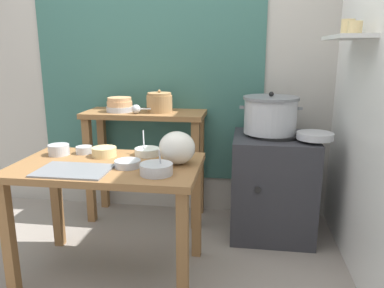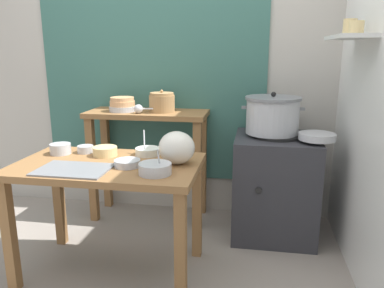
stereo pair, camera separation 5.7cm
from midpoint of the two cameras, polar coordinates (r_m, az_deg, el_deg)
name	(u,v)px [view 2 (the right image)]	position (r m, az deg, el deg)	size (l,w,h in m)	color
ground_plane	(135,271)	(2.57, -7.90, -18.47)	(9.00, 9.00, 0.00)	gray
wall_back	(180,59)	(3.22, -1.23, 12.68)	(4.40, 0.12, 2.60)	#B2ADA3
wall_right	(384,64)	(2.37, 27.55, 10.66)	(0.30, 3.20, 2.60)	white
prep_table	(108,180)	(2.34, -11.82, -5.40)	(1.10, 0.66, 0.72)	olive
back_shelf_table	(148,138)	(3.09, -6.14, 0.86)	(0.96, 0.40, 0.90)	olive
stove_block	(274,185)	(2.94, 12.86, -6.10)	(0.60, 0.61, 0.78)	#2D2D33
steamer_pot	(272,115)	(2.82, 12.61, 4.28)	(0.45, 0.40, 0.30)	#B7BABF
clay_pot	(162,102)	(3.00, -4.02, 6.28)	(0.20, 0.20, 0.18)	#A37A4C
bowl_stack_enamel	(122,105)	(3.07, -9.93, 5.87)	(0.21, 0.21, 0.11)	#B7BABF
ladle	(140,109)	(2.95, -7.34, 5.28)	(0.26, 0.09, 0.07)	#B7BABF
serving_tray	(73,170)	(2.21, -16.75, -3.71)	(0.40, 0.28, 0.01)	slate
plastic_bag	(177,148)	(2.22, -1.59, -0.56)	(0.21, 0.20, 0.20)	silver
wide_pan	(317,137)	(2.72, 18.91, 1.07)	(0.25, 0.25, 0.05)	#B7BABF
prep_bowl_0	(60,148)	(2.58, -18.64, -0.64)	(0.13, 0.13, 0.07)	#B7BABF
prep_bowl_1	(148,151)	(2.44, -6.04, -1.06)	(0.16, 0.16, 0.16)	silver
prep_bowl_2	(127,163)	(2.21, -9.00, -2.82)	(0.15, 0.15, 0.04)	#B7BABF
prep_bowl_3	(155,168)	(2.06, -4.80, -3.65)	(0.18, 0.18, 0.15)	#B7BABF
prep_bowl_4	(105,151)	(2.46, -12.33, -1.01)	(0.15, 0.15, 0.06)	#E5C684
prep_bowl_5	(85,149)	(2.57, -15.18, -0.71)	(0.10, 0.10, 0.05)	#B7BABF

